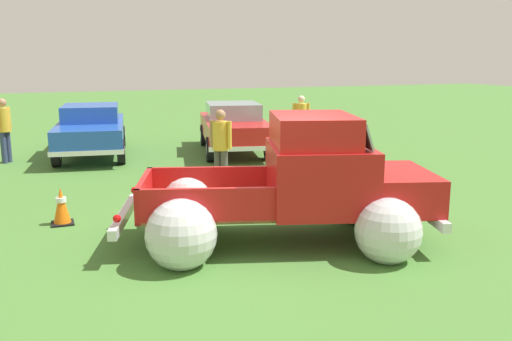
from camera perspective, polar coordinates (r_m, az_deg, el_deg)
ground_plane at (r=8.36m, az=2.01°, el=-7.39°), size 80.00×80.00×0.00m
vintage_pickup_truck at (r=8.19m, az=4.75°, el=-2.29°), size 4.98×3.74×1.96m
show_car_0 at (r=16.09m, az=-16.83°, el=4.24°), size 2.40×4.66×1.43m
show_car_1 at (r=16.07m, az=-2.35°, el=4.72°), size 2.69×4.67×1.43m
spectator_0 at (r=16.74m, az=4.73°, el=5.43°), size 0.52×0.45×1.61m
spectator_1 at (r=15.80m, az=-24.84°, el=4.22°), size 0.47×0.48×1.70m
spectator_2 at (r=11.57m, az=-3.71°, el=2.83°), size 0.48×0.48×1.67m
lane_cone_0 at (r=11.33m, az=11.84°, el=-0.89°), size 0.36×0.36×0.63m
lane_cone_1 at (r=9.65m, az=-19.67°, el=-3.52°), size 0.36×0.36×0.63m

